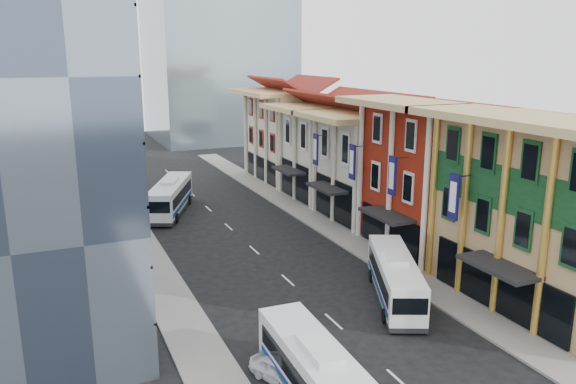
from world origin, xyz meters
name	(u,v)px	position (x,y,z in m)	size (l,w,h in m)	color
sidewalk_right	(344,236)	(8.50, 22.00, 0.07)	(3.00, 90.00, 0.15)	slate
sidewalk_left	(151,264)	(-8.50, 22.00, 0.07)	(3.00, 90.00, 0.15)	slate
shophouse_tan	(552,214)	(14.00, 5.00, 6.00)	(8.00, 14.00, 12.00)	tan
shophouse_red	(433,177)	(14.00, 17.00, 6.00)	(8.00, 10.00, 12.00)	maroon
shophouse_cream_near	(371,168)	(14.00, 26.50, 5.00)	(8.00, 9.00, 10.00)	beige
shophouse_cream_mid	(329,154)	(14.00, 35.50, 5.00)	(8.00, 9.00, 10.00)	beige
shophouse_cream_far	(291,137)	(14.00, 46.00, 5.50)	(8.00, 12.00, 11.00)	beige
office_tower	(4,70)	(-17.00, 19.00, 15.00)	(12.00, 26.00, 30.00)	#3C495F
office_block_far	(36,144)	(-16.00, 42.00, 7.00)	(10.00, 18.00, 14.00)	gray
bus_left_near	(319,378)	(-4.79, 0.45, 1.67)	(2.43, 10.39, 3.33)	silver
bus_left_far	(171,196)	(-3.93, 35.98, 1.78)	(2.60, 11.09, 3.56)	silver
bus_right	(395,277)	(5.15, 9.11, 1.62)	(2.36, 10.08, 3.23)	white
sedan_left	(281,371)	(-5.50, 3.32, 0.61)	(1.44, 3.56, 1.21)	white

